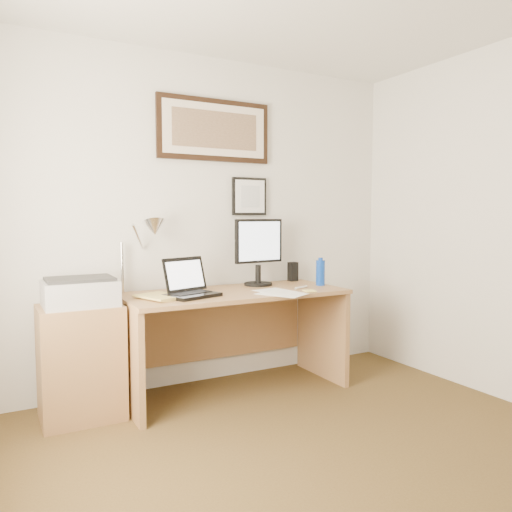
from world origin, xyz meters
TOP-DOWN VIEW (x-y plane):
  - wall_back at (0.00, 2.00)m, footprint 3.50×0.02m
  - side_cabinet at (-0.92, 1.68)m, footprint 0.50×0.40m
  - water_bottle at (0.88, 1.59)m, footprint 0.07×0.07m
  - bottle_cap at (0.88, 1.59)m, footprint 0.04×0.04m
  - speaker at (0.83, 1.91)m, footprint 0.08×0.07m
  - paper_sheet_a at (0.38, 1.36)m, footprint 0.35×0.39m
  - paper_sheet_b at (0.40, 1.45)m, footprint 0.27×0.35m
  - sticky_pad at (0.61, 1.35)m, footprint 0.09×0.09m
  - marker_pen at (0.65, 1.52)m, footprint 0.14×0.06m
  - book at (-0.53, 1.54)m, footprint 0.31×0.36m
  - desk at (0.15, 1.72)m, footprint 1.60×0.70m
  - laptop at (-0.22, 1.58)m, footprint 0.40×0.39m
  - lcd_monitor at (0.45, 1.81)m, footprint 0.42×0.22m
  - printer at (-0.91, 1.67)m, footprint 0.44×0.34m
  - desk_lamp at (-0.41, 1.81)m, footprint 0.29×0.27m
  - picture_large at (0.15, 1.97)m, footprint 0.92×0.04m
  - picture_small at (0.45, 1.97)m, footprint 0.30×0.03m

SIDE VIEW (x-z plane):
  - side_cabinet at x=-0.92m, z-range 0.00..0.73m
  - desk at x=0.15m, z-range 0.14..0.89m
  - paper_sheet_a at x=0.38m, z-range 0.75..0.75m
  - paper_sheet_b at x=0.40m, z-range 0.75..0.75m
  - sticky_pad at x=0.61m, z-range 0.75..0.76m
  - marker_pen at x=0.65m, z-range 0.75..0.77m
  - book at x=-0.53m, z-range 0.75..0.77m
  - laptop at x=-0.22m, z-range 0.68..0.94m
  - printer at x=-0.91m, z-range 0.73..0.91m
  - speaker at x=0.83m, z-range 0.75..0.91m
  - water_bottle at x=0.88m, z-range 0.75..0.95m
  - bottle_cap at x=0.88m, z-range 0.95..0.97m
  - lcd_monitor at x=0.45m, z-range 0.78..1.30m
  - desk_lamp at x=-0.41m, z-range 0.92..1.45m
  - wall_back at x=0.00m, z-range 0.00..2.50m
  - picture_small at x=0.45m, z-range 1.30..1.60m
  - picture_large at x=0.15m, z-range 1.72..2.19m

